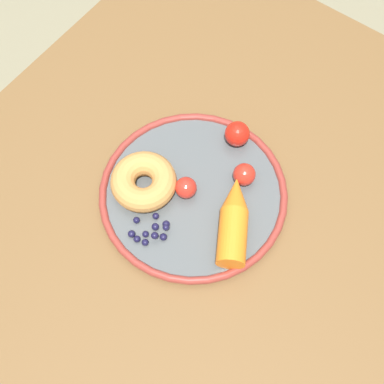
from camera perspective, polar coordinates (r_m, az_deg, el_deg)
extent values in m
plane|color=gray|center=(1.53, -0.90, -13.40)|extent=(6.00, 6.00, 0.00)
cube|color=brown|center=(0.85, -1.58, -2.95)|extent=(1.03, 0.77, 0.03)
cube|color=brown|center=(1.45, -0.65, 11.99)|extent=(0.05, 0.05, 0.70)
cylinder|color=#4D5253|center=(0.84, 0.00, -0.18)|extent=(0.28, 0.28, 0.01)
torus|color=maroon|center=(0.84, 0.00, 0.00)|extent=(0.29, 0.29, 0.01)
cylinder|color=orange|center=(0.79, 4.27, -4.77)|extent=(0.09, 0.08, 0.04)
cone|color=orange|center=(0.82, 4.62, -0.27)|extent=(0.07, 0.07, 0.04)
torus|color=#C58843|center=(0.83, -5.11, 1.10)|extent=(0.14, 0.14, 0.04)
sphere|color=#191638|center=(0.81, -6.38, -4.40)|extent=(0.01, 0.01, 0.01)
sphere|color=#191638|center=(0.81, -3.02, -3.21)|extent=(0.01, 0.01, 0.01)
sphere|color=#191638|center=(0.80, -4.95, -5.30)|extent=(0.01, 0.01, 0.01)
sphere|color=#191638|center=(0.80, -3.03, -4.74)|extent=(0.01, 0.01, 0.01)
sphere|color=#191638|center=(0.81, -5.81, -4.94)|extent=(0.01, 0.01, 0.01)
sphere|color=#191638|center=(0.82, -5.86, -2.96)|extent=(0.01, 0.01, 0.01)
sphere|color=#191638|center=(0.81, -3.88, -3.67)|extent=(0.01, 0.01, 0.01)
sphere|color=#191638|center=(0.81, -4.91, -4.44)|extent=(0.01, 0.01, 0.01)
sphere|color=#191638|center=(0.82, -3.84, -2.54)|extent=(0.01, 0.01, 0.01)
sphere|color=#191638|center=(0.80, -3.95, -4.59)|extent=(0.01, 0.01, 0.01)
sphere|color=#191638|center=(0.80, -2.76, -3.74)|extent=(0.01, 0.01, 0.01)
sphere|color=red|center=(0.82, -0.65, 0.46)|extent=(0.03, 0.03, 0.03)
sphere|color=red|center=(0.87, 4.87, 6.06)|extent=(0.04, 0.04, 0.04)
sphere|color=red|center=(0.84, 5.52, 1.85)|extent=(0.04, 0.04, 0.04)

